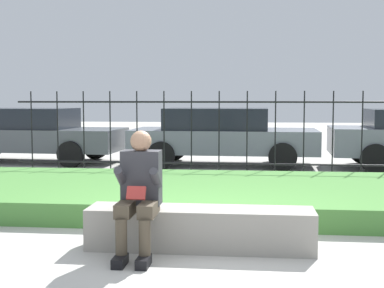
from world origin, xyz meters
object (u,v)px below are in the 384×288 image
object	(u,v)px
car_parked_center	(222,135)
person_seated_reader	(139,189)
stone_bench	(200,231)
car_parked_left	(25,133)

from	to	relation	value
car_parked_center	person_seated_reader	bearing A→B (deg)	-91.95
stone_bench	car_parked_center	distance (m)	7.03
stone_bench	person_seated_reader	size ratio (longest dim) A/B	1.89
person_seated_reader	car_parked_center	size ratio (longest dim) A/B	0.29
person_seated_reader	car_parked_center	xyz separation A→B (m)	(0.43, 7.28, 0.05)
stone_bench	person_seated_reader	xyz separation A→B (m)	(-0.57, -0.27, 0.47)
stone_bench	car_parked_center	xyz separation A→B (m)	(-0.14, 7.01, 0.52)
car_parked_center	car_parked_left	size ratio (longest dim) A/B	0.90
stone_bench	person_seated_reader	bearing A→B (deg)	-154.33
stone_bench	car_parked_left	size ratio (longest dim) A/B	0.49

